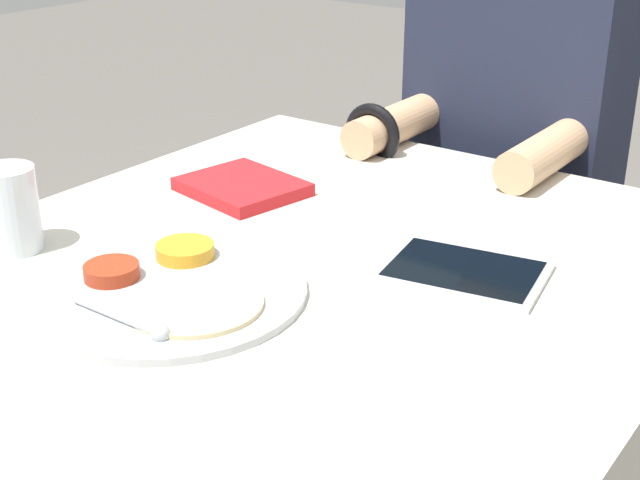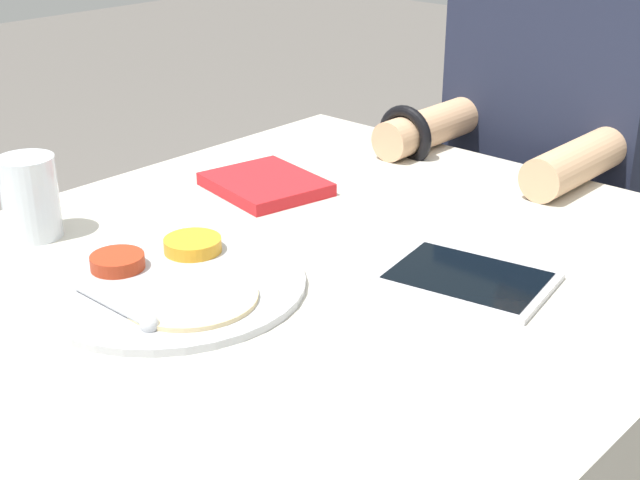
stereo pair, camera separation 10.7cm
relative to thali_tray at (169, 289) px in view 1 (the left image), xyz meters
name	(u,v)px [view 1 (the left image)]	position (x,y,z in m)	size (l,w,h in m)	color
thali_tray	(169,289)	(0.00, 0.00, 0.00)	(0.33, 0.33, 0.03)	#B7BABF
red_notebook	(242,188)	(-0.16, 0.32, 0.00)	(0.20, 0.18, 0.02)	silver
tablet_device	(464,271)	(0.26, 0.26, 0.00)	(0.22, 0.18, 0.01)	#B7B7BC
person_diner	(504,223)	(0.05, 0.88, -0.20)	(0.39, 0.44, 1.25)	black
drinking_glass	(10,209)	(-0.26, -0.03, 0.05)	(0.08, 0.08, 0.11)	silver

